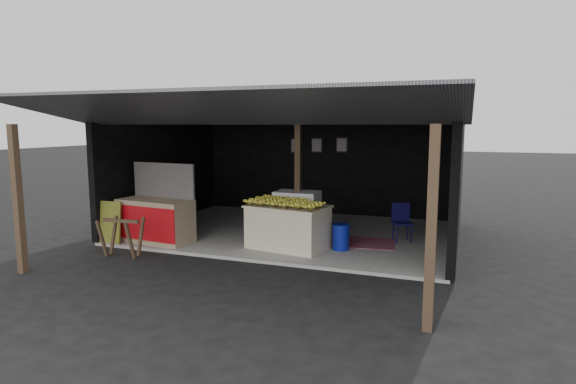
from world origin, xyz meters
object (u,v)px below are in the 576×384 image
at_px(white_crate, 297,215).
at_px(plastic_chair, 401,219).
at_px(sawhorse, 121,233).
at_px(water_barrel, 341,238).
at_px(neighbor_stall, 156,218).
at_px(banana_table, 288,227).

xyz_separation_m(white_crate, plastic_chair, (2.13, 0.54, -0.04)).
height_order(sawhorse, water_barrel, sawhorse).
xyz_separation_m(neighbor_stall, sawhorse, (-0.00, -1.07, -0.09)).
relative_size(neighbor_stall, water_barrel, 3.42).
bearing_deg(banana_table, white_crate, 106.45).
bearing_deg(banana_table, water_barrel, 22.01).
relative_size(banana_table, water_barrel, 3.52).
distance_m(banana_table, sawhorse, 3.17).
xyz_separation_m(neighbor_stall, water_barrel, (3.80, 0.67, -0.25)).
distance_m(banana_table, neighbor_stall, 2.82).
height_order(neighbor_stall, sawhorse, neighbor_stall).
height_order(water_barrel, plastic_chair, plastic_chair).
bearing_deg(water_barrel, neighbor_stall, -169.96).
distance_m(neighbor_stall, sawhorse, 1.07).
bearing_deg(plastic_chair, sawhorse, -171.18).
height_order(white_crate, neighbor_stall, neighbor_stall).
bearing_deg(white_crate, sawhorse, -139.53).
height_order(banana_table, plastic_chair, banana_table).
height_order(neighbor_stall, plastic_chair, neighbor_stall).
xyz_separation_m(white_crate, neighbor_stall, (-2.68, -1.28, -0.02)).
bearing_deg(sawhorse, plastic_chair, 26.07).
xyz_separation_m(banana_table, sawhorse, (-2.79, -1.51, -0.03)).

